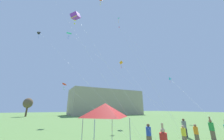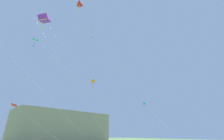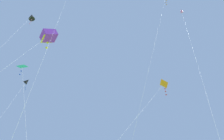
% 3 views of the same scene
% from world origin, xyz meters
% --- Properties ---
extents(kite_pink_diamond_1, '(2.49, 23.30, 28.48)m').
position_xyz_m(kite_pink_diamond_1, '(7.21, 26.90, 27.81)').
color(kite_pink_diamond_1, silver).
rests_on(kite_pink_diamond_1, ground).
extents(kite_orange_delta_2, '(4.30, 16.03, 13.25)m').
position_xyz_m(kite_orange_delta_2, '(3.55, 20.63, 12.79)').
color(kite_orange_delta_2, silver).
rests_on(kite_orange_delta_2, ground).
extents(kite_cyan_delta_3, '(10.84, 11.84, 14.10)m').
position_xyz_m(kite_cyan_delta_3, '(-8.97, 15.48, 13.73)').
color(kite_cyan_delta_3, silver).
rests_on(kite_cyan_delta_3, ground).
extents(kite_purple_box_5, '(4.15, 15.93, 19.80)m').
position_xyz_m(kite_purple_box_5, '(-8.08, 17.59, 18.91)').
color(kite_purple_box_5, silver).
rests_on(kite_purple_box_5, ground).
extents(kite_black_diamond_7, '(10.21, 17.98, 17.40)m').
position_xyz_m(kite_black_diamond_7, '(-13.56, 22.88, 16.81)').
color(kite_black_diamond_7, silver).
rests_on(kite_black_diamond_7, ground).
extents(kite_black_diamond_8, '(9.36, 18.34, 27.40)m').
position_xyz_m(kite_black_diamond_8, '(-13.87, 21.37, 26.75)').
color(kite_black_diamond_8, silver).
rests_on(kite_black_diamond_8, ground).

